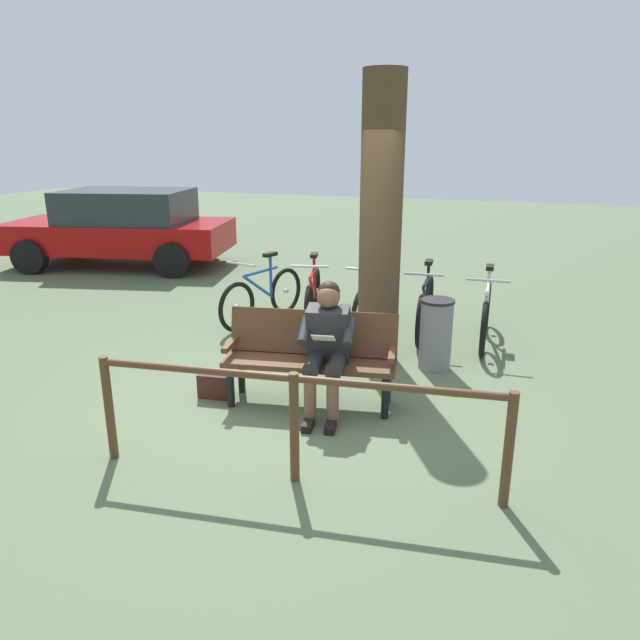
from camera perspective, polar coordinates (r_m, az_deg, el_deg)
ground_plane at (r=5.70m, az=-3.49°, el=-8.02°), size 40.00×40.00×0.00m
bench at (r=5.54m, az=-0.86°, el=-3.03°), size 1.66×0.73×0.87m
person_reading at (r=5.31m, az=0.67°, el=-2.14°), size 0.53×0.81×1.20m
handbag at (r=5.85m, az=-10.19°, el=-6.26°), size 0.32×0.18×0.24m
tree_trunk at (r=6.40m, az=5.88°, el=9.22°), size 0.45×0.45×3.09m
litter_bin at (r=6.50m, az=11.14°, el=-1.35°), size 0.36×0.36×0.78m
bicycle_black at (r=7.47m, az=15.71°, el=0.51°), size 0.48×1.68×0.94m
bicycle_blue at (r=7.61m, az=10.12°, el=1.20°), size 0.48×1.68×0.94m
bicycle_orange at (r=7.76m, az=5.14°, el=1.71°), size 0.48×1.68×0.94m
bicycle_red at (r=7.94m, az=-0.70°, el=2.14°), size 0.56×1.65×0.94m
bicycle_purple at (r=8.05m, az=-5.57°, el=2.28°), size 0.61×1.63×0.94m
railing_fence at (r=4.25m, az=-2.52°, el=-8.40°), size 3.02×0.40×0.85m
parked_car at (r=12.22m, az=-18.57°, el=8.58°), size 4.49×2.70×1.47m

